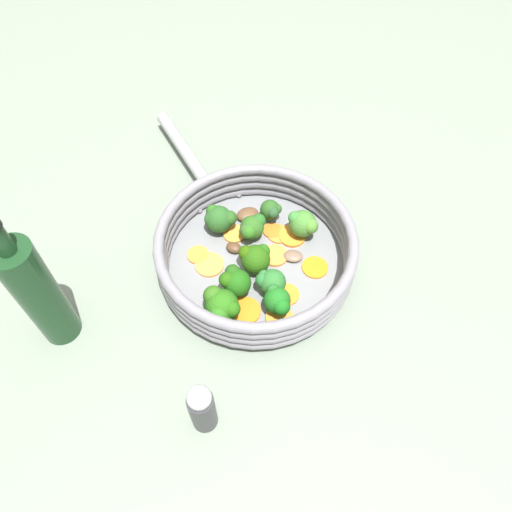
{
  "coord_description": "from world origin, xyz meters",
  "views": [
    {
      "loc": [
        0.29,
        0.31,
        0.64
      ],
      "look_at": [
        0.0,
        0.0,
        0.03
      ],
      "focal_mm": 35.0,
      "sensor_mm": 36.0,
      "label": 1
    }
  ],
  "objects_px": {
    "carrot_slice_2": "(272,231)",
    "carrot_slice_3": "(292,236)",
    "carrot_slice_6": "(315,267)",
    "broccoli_floret_2": "(220,218)",
    "carrot_slice_1": "(210,265)",
    "mushroom_piece_1": "(234,248)",
    "mushroom_piece_2": "(248,214)",
    "carrot_slice_0": "(245,311)",
    "carrot_slice_8": "(275,255)",
    "carrot_slice_5": "(279,234)",
    "broccoli_floret_3": "(270,282)",
    "broccoli_floret_5": "(235,281)",
    "broccoli_floret_7": "(221,306)",
    "carrot_slice_4": "(280,319)",
    "broccoli_floret_4": "(255,258)",
    "skillet": "(256,264)",
    "broccoli_floret_1": "(271,210)",
    "broccoli_floret_8": "(303,223)",
    "broccoli_floret_0": "(252,228)",
    "broccoli_floret_6": "(277,301)",
    "oil_bottle": "(38,293)",
    "salt_shaker": "(202,408)",
    "mushroom_piece_0": "(293,256)",
    "carrot_slice_7": "(198,255)",
    "carrot_slice_9": "(234,234)",
    "carrot_slice_10": "(287,294)"
  },
  "relations": [
    {
      "from": "carrot_slice_2",
      "to": "broccoli_floret_0",
      "type": "relative_size",
      "value": 0.61
    },
    {
      "from": "carrot_slice_2",
      "to": "carrot_slice_3",
      "type": "height_order",
      "value": "carrot_slice_3"
    },
    {
      "from": "broccoli_floret_2",
      "to": "broccoli_floret_4",
      "type": "distance_m",
      "value": 0.09
    },
    {
      "from": "carrot_slice_9",
      "to": "broccoli_floret_3",
      "type": "xyz_separation_m",
      "value": [
        0.03,
        0.11,
        0.02
      ]
    },
    {
      "from": "broccoli_floret_1",
      "to": "mushroom_piece_1",
      "type": "height_order",
      "value": "broccoli_floret_1"
    },
    {
      "from": "broccoli_floret_0",
      "to": "mushroom_piece_2",
      "type": "distance_m",
      "value": 0.04
    },
    {
      "from": "broccoli_floret_7",
      "to": "mushroom_piece_0",
      "type": "height_order",
      "value": "broccoli_floret_7"
    },
    {
      "from": "carrot_slice_9",
      "to": "skillet",
      "type": "bearing_deg",
      "value": 80.47
    },
    {
      "from": "carrot_slice_1",
      "to": "broccoli_floret_6",
      "type": "xyz_separation_m",
      "value": [
        -0.02,
        0.12,
        0.03
      ]
    },
    {
      "from": "broccoli_floret_2",
      "to": "mushroom_piece_0",
      "type": "distance_m",
      "value": 0.13
    },
    {
      "from": "carrot_slice_4",
      "to": "broccoli_floret_1",
      "type": "height_order",
      "value": "broccoli_floret_1"
    },
    {
      "from": "carrot_slice_3",
      "to": "carrot_slice_4",
      "type": "bearing_deg",
      "value": 37.34
    },
    {
      "from": "broccoli_floret_2",
      "to": "broccoli_floret_7",
      "type": "xyz_separation_m",
      "value": [
        0.1,
        0.12,
        0.01
      ]
    },
    {
      "from": "carrot_slice_8",
      "to": "salt_shaker",
      "type": "distance_m",
      "value": 0.26
    },
    {
      "from": "carrot_slice_2",
      "to": "broccoli_floret_1",
      "type": "relative_size",
      "value": 0.73
    },
    {
      "from": "broccoli_floret_4",
      "to": "skillet",
      "type": "bearing_deg",
      "value": -138.92
    },
    {
      "from": "carrot_slice_6",
      "to": "broccoli_floret_2",
      "type": "bearing_deg",
      "value": -70.76
    },
    {
      "from": "carrot_slice_5",
      "to": "broccoli_floret_3",
      "type": "distance_m",
      "value": 0.11
    },
    {
      "from": "carrot_slice_2",
      "to": "broccoli_floret_8",
      "type": "height_order",
      "value": "broccoli_floret_8"
    },
    {
      "from": "broccoli_floret_8",
      "to": "carrot_slice_1",
      "type": "bearing_deg",
      "value": -20.93
    },
    {
      "from": "oil_bottle",
      "to": "salt_shaker",
      "type": "bearing_deg",
      "value": 105.01
    },
    {
      "from": "broccoli_floret_1",
      "to": "broccoli_floret_2",
      "type": "bearing_deg",
      "value": -30.9
    },
    {
      "from": "carrot_slice_5",
      "to": "broccoli_floret_6",
      "type": "distance_m",
      "value": 0.14
    },
    {
      "from": "broccoli_floret_0",
      "to": "salt_shaker",
      "type": "relative_size",
      "value": 0.47
    },
    {
      "from": "carrot_slice_6",
      "to": "salt_shaker",
      "type": "height_order",
      "value": "salt_shaker"
    },
    {
      "from": "carrot_slice_1",
      "to": "mushroom_piece_1",
      "type": "xyz_separation_m",
      "value": [
        -0.05,
        0.0,
        0.0
      ]
    },
    {
      "from": "broccoli_floret_4",
      "to": "salt_shaker",
      "type": "relative_size",
      "value": 0.47
    },
    {
      "from": "carrot_slice_7",
      "to": "oil_bottle",
      "type": "relative_size",
      "value": 0.14
    },
    {
      "from": "broccoli_floret_8",
      "to": "salt_shaker",
      "type": "xyz_separation_m",
      "value": [
        0.29,
        0.11,
        0.01
      ]
    },
    {
      "from": "carrot_slice_4",
      "to": "carrot_slice_6",
      "type": "height_order",
      "value": "carrot_slice_4"
    },
    {
      "from": "broccoli_floret_2",
      "to": "oil_bottle",
      "type": "bearing_deg",
      "value": -5.52
    },
    {
      "from": "broccoli_floret_2",
      "to": "broccoli_floret_1",
      "type": "bearing_deg",
      "value": 149.1
    },
    {
      "from": "carrot_slice_8",
      "to": "oil_bottle",
      "type": "xyz_separation_m",
      "value": [
        0.3,
        -0.12,
        0.09
      ]
    },
    {
      "from": "carrot_slice_10",
      "to": "oil_bottle",
      "type": "bearing_deg",
      "value": -34.9
    },
    {
      "from": "carrot_slice_4",
      "to": "broccoli_floret_8",
      "type": "distance_m",
      "value": 0.16
    },
    {
      "from": "broccoli_floret_0",
      "to": "broccoli_floret_3",
      "type": "height_order",
      "value": "broccoli_floret_3"
    },
    {
      "from": "carrot_slice_7",
      "to": "carrot_slice_1",
      "type": "bearing_deg",
      "value": 93.1
    },
    {
      "from": "broccoli_floret_7",
      "to": "mushroom_piece_1",
      "type": "bearing_deg",
      "value": -139.96
    },
    {
      "from": "carrot_slice_4",
      "to": "broccoli_floret_0",
      "type": "distance_m",
      "value": 0.15
    },
    {
      "from": "broccoli_floret_4",
      "to": "oil_bottle",
      "type": "xyz_separation_m",
      "value": [
        0.26,
        -0.12,
        0.06
      ]
    },
    {
      "from": "broccoli_floret_1",
      "to": "mushroom_piece_2",
      "type": "xyz_separation_m",
      "value": [
        0.02,
        -0.03,
        -0.02
      ]
    },
    {
      "from": "broccoli_floret_3",
      "to": "mushroom_piece_1",
      "type": "height_order",
      "value": "broccoli_floret_3"
    },
    {
      "from": "broccoli_floret_5",
      "to": "broccoli_floret_7",
      "type": "bearing_deg",
      "value": 22.87
    },
    {
      "from": "broccoli_floret_2",
      "to": "broccoli_floret_4",
      "type": "xyz_separation_m",
      "value": [
        0.01,
        0.09,
        -0.0
      ]
    },
    {
      "from": "skillet",
      "to": "carrot_slice_5",
      "type": "xyz_separation_m",
      "value": [
        -0.06,
        -0.01,
        0.01
      ]
    },
    {
      "from": "carrot_slice_8",
      "to": "salt_shaker",
      "type": "xyz_separation_m",
      "value": [
        0.24,
        0.11,
        0.03
      ]
    },
    {
      "from": "broccoli_floret_5",
      "to": "broccoli_floret_4",
      "type": "bearing_deg",
      "value": -166.47
    },
    {
      "from": "broccoli_floret_7",
      "to": "broccoli_floret_6",
      "type": "bearing_deg",
      "value": 145.02
    },
    {
      "from": "carrot_slice_2",
      "to": "mushroom_piece_2",
      "type": "height_order",
      "value": "mushroom_piece_2"
    },
    {
      "from": "carrot_slice_0",
      "to": "carrot_slice_8",
      "type": "relative_size",
      "value": 1.13
    }
  ]
}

